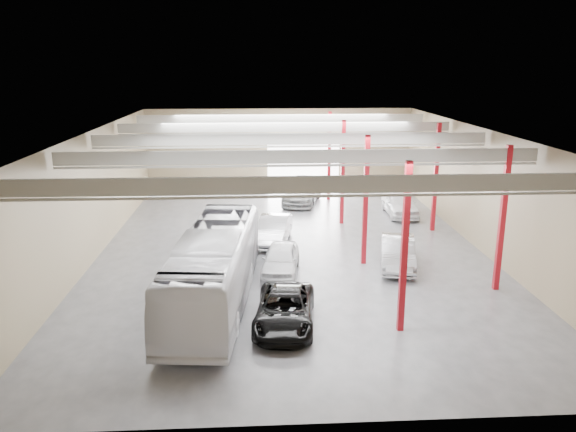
{
  "coord_description": "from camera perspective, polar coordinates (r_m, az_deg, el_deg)",
  "views": [
    {
      "loc": [
        -2.0,
        -30.67,
        10.53
      ],
      "look_at": [
        -0.22,
        -0.03,
        2.2
      ],
      "focal_mm": 35.0,
      "sensor_mm": 36.0,
      "label": 1
    }
  ],
  "objects": [
    {
      "name": "car_right_far",
      "position": [
        41.1,
        11.28,
        1.26
      ],
      "size": [
        2.1,
        5.02,
        1.7
      ],
      "primitive_type": "imported",
      "rotation": [
        0.0,
        0.0,
        -0.02
      ],
      "color": "white",
      "rests_on": "ground"
    },
    {
      "name": "depot_shell",
      "position": [
        31.72,
        0.58,
        5.1
      ],
      "size": [
        22.12,
        32.12,
        7.06
      ],
      "color": "#49494E",
      "rests_on": "ground"
    },
    {
      "name": "car_row_a",
      "position": [
        29.11,
        -0.75,
        -4.43
      ],
      "size": [
        2.39,
        4.66,
        1.52
      ],
      "primitive_type": "imported",
      "rotation": [
        0.0,
        0.0,
        -0.14
      ],
      "color": "silver",
      "rests_on": "ground"
    },
    {
      "name": "black_sedan",
      "position": [
        23.5,
        -0.32,
        -9.49
      ],
      "size": [
        2.96,
        5.41,
        1.44
      ],
      "primitive_type": "imported",
      "rotation": [
        0.0,
        0.0,
        -0.11
      ],
      "color": "black",
      "rests_on": "ground"
    },
    {
      "name": "coach_bus",
      "position": [
        25.46,
        -7.48,
        -5.19
      ],
      "size": [
        4.03,
        12.56,
        3.44
      ],
      "primitive_type": "imported",
      "rotation": [
        0.0,
        0.0,
        -0.09
      ],
      "color": "silver",
      "rests_on": "ground"
    },
    {
      "name": "car_row_c",
      "position": [
        43.9,
        1.45,
        2.44
      ],
      "size": [
        3.86,
        6.29,
        1.7
      ],
      "primitive_type": "imported",
      "rotation": [
        0.0,
        0.0,
        -0.27
      ],
      "color": "gray",
      "rests_on": "ground"
    },
    {
      "name": "car_right_near",
      "position": [
        30.57,
        11.08,
        -3.65
      ],
      "size": [
        2.66,
        5.16,
        1.62
      ],
      "primitive_type": "imported",
      "rotation": [
        0.0,
        0.0,
        -0.2
      ],
      "color": "#B3B3B8",
      "rests_on": "ground"
    },
    {
      "name": "car_row_b",
      "position": [
        34.03,
        -1.47,
        -1.42
      ],
      "size": [
        2.6,
        5.15,
        1.62
      ],
      "primitive_type": "imported",
      "rotation": [
        0.0,
        0.0,
        -0.19
      ],
      "color": "#B1B1B6",
      "rests_on": "ground"
    }
  ]
}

